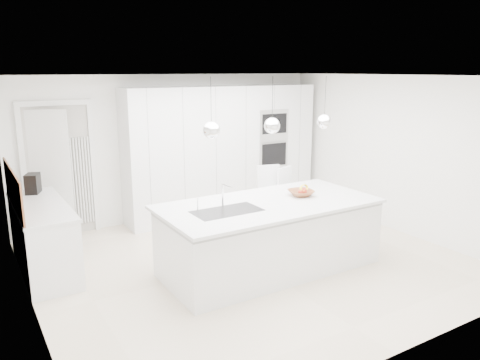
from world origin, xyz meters
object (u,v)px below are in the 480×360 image
bar_stool_right (289,203)px  bar_stool_left (273,203)px  espresso_machine (33,184)px  island_base (270,238)px  fruit_bowl (301,193)px

bar_stool_right → bar_stool_left: bearing=147.5°
bar_stool_left → bar_stool_right: size_ratio=1.05×
espresso_machine → bar_stool_right: 3.75m
island_base → bar_stool_left: size_ratio=2.47×
bar_stool_left → island_base: bearing=-111.9°
fruit_bowl → bar_stool_right: bearing=62.8°
bar_stool_left → bar_stool_right: (0.26, -0.07, -0.02)m
fruit_bowl → espresso_machine: (-3.09, 2.06, 0.10)m
island_base → bar_stool_left: bearing=52.9°
island_base → fruit_bowl: 0.76m
island_base → espresso_machine: espresso_machine is taller
island_base → bar_stool_right: size_ratio=2.58×
fruit_bowl → espresso_machine: espresso_machine is taller
island_base → espresso_machine: bearing=139.7°
island_base → bar_stool_left: 1.16m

